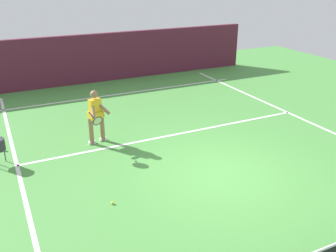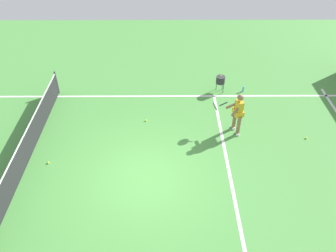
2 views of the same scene
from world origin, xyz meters
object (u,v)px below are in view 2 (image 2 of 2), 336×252
Objects in this scene: tennis_ball_near at (48,163)px; tennis_ball_mid at (306,138)px; tennis_player at (237,112)px; water_bottle at (243,89)px; ball_hopper at (221,80)px; tennis_ball_far at (146,120)px.

tennis_ball_near is 1.00× the size of tennis_ball_mid.
tennis_player is 2.80m from water_bottle.
tennis_ball_mid is at bearing -138.97° from ball_hopper.
water_bottle is at bearing -59.00° from tennis_ball_near.
tennis_ball_mid is (1.16, -8.60, 0.00)m from tennis_ball_near.
tennis_ball_mid is 0.09× the size of ball_hopper.
ball_hopper is at bearing 41.03° from tennis_ball_mid.
ball_hopper is (2.61, 0.21, -0.30)m from tennis_player.
tennis_ball_mid is 5.68m from tennis_ball_far.
tennis_ball_near is at bearing 97.70° from tennis_ball_mid.
tennis_ball_mid is 3.44m from water_bottle.
tennis_player reaches higher than tennis_ball_far.
tennis_ball_mid is at bearing -82.30° from tennis_ball_near.
tennis_player is 23.48× the size of tennis_ball_mid.
ball_hopper is at bearing -55.76° from tennis_ball_far.
tennis_ball_near is 8.68m from tennis_ball_mid.
water_bottle is at bearing -90.86° from ball_hopper.
ball_hopper is (3.02, 2.63, 0.51)m from tennis_ball_mid.
ball_hopper is 1.06m from water_bottle.
tennis_ball_far is at bearing 116.92° from water_bottle.
tennis_player is at bearing 163.56° from water_bottle.
water_bottle is at bearing 28.81° from tennis_ball_mid.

